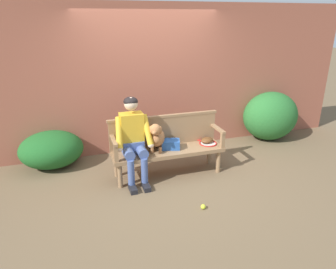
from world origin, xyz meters
The scene contains 14 objects.
ground_plane centered at (0.00, 0.00, 0.00)m, with size 40.00×40.00×0.00m, color brown.
brick_garden_fence centered at (0.00, 1.26, 1.31)m, with size 8.00×0.30×2.63m, color #9E5642.
hedge_bush_far_left centered at (2.46, 0.86, 0.49)m, with size 1.14×0.91×0.98m, color #286B2D.
hedge_bush_mid_right centered at (-1.77, 0.87, 0.30)m, with size 1.04×0.89×0.61m, color #1E5B23.
garden_bench centered at (0.00, 0.00, 0.38)m, with size 1.76×0.48×0.43m.
bench_backrest centered at (0.00, 0.21, 0.69)m, with size 1.80×0.06×0.50m.
bench_armrest_left_end centered at (-0.84, -0.09, 0.63)m, with size 0.06×0.48×0.28m.
bench_armrest_right_end centered at (0.84, -0.09, 0.63)m, with size 0.06×0.48×0.28m.
person_seated centered at (-0.55, -0.01, 0.71)m, with size 0.56×0.64×1.30m.
dog_on_bench centered at (-0.18, 0.00, 0.67)m, with size 0.35×0.47×0.48m.
tennis_racket centered at (0.68, 0.05, 0.44)m, with size 0.42×0.56×0.03m.
baseball_glove centered at (0.69, 0.06, 0.48)m, with size 0.22×0.17×0.09m, color brown.
sports_bag centered at (0.05, 0.03, 0.50)m, with size 0.28×0.20×0.14m, color #2856A3.
tennis_ball centered at (0.14, -1.07, 0.03)m, with size 0.07×0.07×0.07m, color #CCDB33.
Camera 1 is at (-1.36, -4.24, 2.37)m, focal length 33.13 mm.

